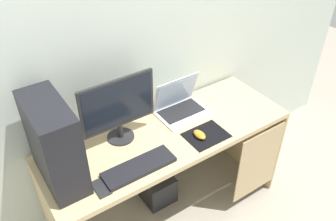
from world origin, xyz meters
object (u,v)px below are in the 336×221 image
at_px(pc_tower, 54,144).
at_px(monitor, 118,108).
at_px(keyboard, 139,167).
at_px(mouse_left, 200,135).
at_px(laptop, 180,105).
at_px(subwoofer, 158,188).
at_px(cell_phone, 101,188).

distance_m(pc_tower, monitor, 0.43).
relative_size(keyboard, mouse_left, 4.38).
relative_size(laptop, keyboard, 0.80).
distance_m(monitor, keyboard, 0.36).
relative_size(laptop, subwoofer, 1.48).
distance_m(pc_tower, cell_phone, 0.34).
distance_m(laptop, mouse_left, 0.29).
xyz_separation_m(pc_tower, monitor, (0.42, 0.10, -0.01)).
distance_m(pc_tower, keyboard, 0.48).
distance_m(monitor, laptop, 0.49).
distance_m(mouse_left, subwoofer, 0.74).
bearing_deg(subwoofer, laptop, 0.21).
xyz_separation_m(monitor, keyboard, (-0.04, -0.28, -0.22)).
height_order(laptop, mouse_left, laptop).
height_order(keyboard, mouse_left, mouse_left).
xyz_separation_m(monitor, subwoofer, (0.26, 0.02, -0.88)).
height_order(laptop, keyboard, laptop).
bearing_deg(pc_tower, subwoofer, 10.03).
relative_size(keyboard, cell_phone, 3.23).
bearing_deg(pc_tower, monitor, 13.49).
bearing_deg(mouse_left, pc_tower, 168.65).
xyz_separation_m(keyboard, subwoofer, (0.31, 0.30, -0.66)).
xyz_separation_m(monitor, laptop, (0.46, 0.02, -0.18)).
bearing_deg(cell_phone, laptop, 23.33).
relative_size(pc_tower, mouse_left, 5.01).
height_order(keyboard, cell_phone, keyboard).
bearing_deg(laptop, monitor, -177.35).
bearing_deg(keyboard, pc_tower, 153.82).
xyz_separation_m(laptop, cell_phone, (-0.74, -0.32, -0.05)).
height_order(cell_phone, subwoofer, cell_phone).
xyz_separation_m(cell_phone, subwoofer, (0.54, 0.32, -0.66)).
bearing_deg(subwoofer, pc_tower, -169.97).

